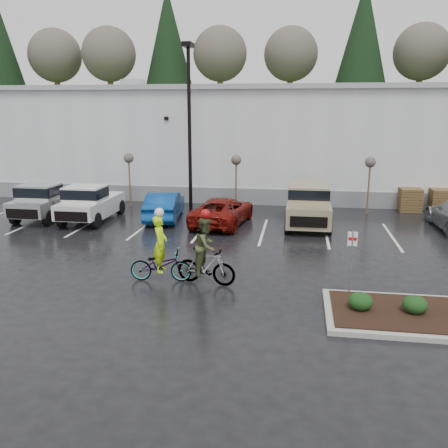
% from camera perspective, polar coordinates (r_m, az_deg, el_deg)
% --- Properties ---
extents(ground, '(120.00, 120.00, 0.00)m').
position_cam_1_polar(ground, '(15.51, 0.59, -8.35)').
color(ground, black).
rests_on(ground, ground).
extents(warehouse, '(60.50, 15.50, 7.20)m').
position_cam_1_polar(warehouse, '(36.33, 5.76, 10.32)').
color(warehouse, silver).
rests_on(warehouse, ground).
extents(wooded_ridge, '(80.00, 25.00, 6.00)m').
position_cam_1_polar(wooded_ridge, '(59.31, 7.08, 11.02)').
color(wooded_ridge, '#293E1A').
rests_on(wooded_ridge, ground).
extents(lamppost, '(0.50, 1.00, 9.22)m').
position_cam_1_polar(lamppost, '(26.90, -4.21, 13.46)').
color(lamppost, black).
rests_on(lamppost, ground).
extents(sapling_west, '(0.60, 0.60, 3.20)m').
position_cam_1_polar(sapling_west, '(29.18, -11.39, 7.44)').
color(sapling_west, '#4D341F').
rests_on(sapling_west, ground).
extents(sapling_mid, '(0.60, 0.60, 3.20)m').
position_cam_1_polar(sapling_mid, '(27.62, 1.47, 7.36)').
color(sapling_mid, '#4D341F').
rests_on(sapling_mid, ground).
extents(sapling_east, '(0.60, 0.60, 3.20)m').
position_cam_1_polar(sapling_east, '(27.66, 17.17, 6.76)').
color(sapling_east, '#4D341F').
rests_on(sapling_east, ground).
extents(pallet_stack_a, '(1.20, 1.20, 1.35)m').
position_cam_1_polar(pallet_stack_a, '(29.39, 21.46, 2.74)').
color(pallet_stack_a, '#4D341F').
rests_on(pallet_stack_a, ground).
extents(pallet_stack_b, '(1.20, 1.20, 1.35)m').
position_cam_1_polar(pallet_stack_b, '(29.81, 24.65, 2.58)').
color(pallet_stack_b, '#4D341F').
rests_on(pallet_stack_b, ground).
extents(shrub_a, '(0.70, 0.70, 0.52)m').
position_cam_1_polar(shrub_a, '(14.42, 16.11, -8.93)').
color(shrub_a, black).
rests_on(shrub_a, curb_island).
extents(shrub_b, '(0.70, 0.70, 0.52)m').
position_cam_1_polar(shrub_b, '(14.69, 21.99, -8.99)').
color(shrub_b, black).
rests_on(shrub_b, curb_island).
extents(fire_lane_sign, '(0.30, 0.05, 2.20)m').
position_cam_1_polar(fire_lane_sign, '(15.18, 15.08, -3.71)').
color(fire_lane_sign, gray).
rests_on(fire_lane_sign, ground).
extents(pickup_silver, '(2.10, 5.20, 1.96)m').
position_cam_1_polar(pickup_silver, '(27.49, -20.36, 2.77)').
color(pickup_silver, '#AEB1B6').
rests_on(pickup_silver, ground).
extents(pickup_white, '(2.10, 5.20, 1.96)m').
position_cam_1_polar(pickup_white, '(26.16, -15.46, 2.61)').
color(pickup_white, silver).
rests_on(pickup_white, ground).
extents(car_blue, '(2.14, 4.74, 1.51)m').
position_cam_1_polar(car_blue, '(25.54, -7.16, 2.23)').
color(car_blue, navy).
rests_on(car_blue, ground).
extents(car_red, '(3.00, 5.31, 1.40)m').
position_cam_1_polar(car_red, '(24.27, -0.17, 1.59)').
color(car_red, maroon).
rests_on(car_red, ground).
extents(suv_tan, '(2.20, 5.10, 2.06)m').
position_cam_1_polar(suv_tan, '(24.45, 10.09, 2.26)').
color(suv_tan, gray).
rests_on(suv_tan, ground).
extents(cyclist_hivis, '(2.19, 0.94, 2.58)m').
position_cam_1_polar(cyclist_hivis, '(16.49, -7.62, -4.18)').
color(cyclist_hivis, '#3F3F44').
rests_on(cyclist_hivis, ground).
extents(cyclist_olive, '(2.07, 1.03, 2.60)m').
position_cam_1_polar(cyclist_olive, '(16.02, -2.18, -4.08)').
color(cyclist_olive, '#3F3F44').
rests_on(cyclist_olive, ground).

